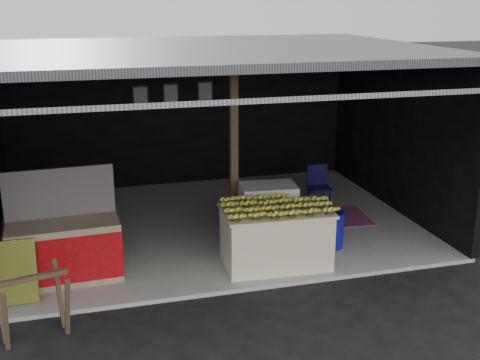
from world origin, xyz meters
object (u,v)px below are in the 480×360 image
object	(u,v)px
sawhorse	(33,300)
water_barrel	(331,230)
white_crate	(268,214)
banana_table	(276,237)
neighbor_stall	(65,248)
plastic_chair	(318,183)

from	to	relation	value
sawhorse	water_barrel	world-z (taller)	sawhorse
white_crate	sawhorse	size ratio (longest dim) A/B	1.10
banana_table	neighbor_stall	world-z (taller)	neighbor_stall
neighbor_stall	water_barrel	distance (m)	3.95
water_barrel	plastic_chair	bearing A→B (deg)	74.09
water_barrel	white_crate	bearing A→B (deg)	153.61
water_barrel	sawhorse	bearing A→B (deg)	-161.31
sawhorse	water_barrel	bearing A→B (deg)	4.73
white_crate	water_barrel	size ratio (longest dim) A/B	1.74
neighbor_stall	plastic_chair	size ratio (longest dim) A/B	1.89
banana_table	sawhorse	size ratio (longest dim) A/B	1.84
neighbor_stall	water_barrel	xyz separation A→B (m)	(3.95, 0.07, -0.19)
neighbor_stall	plastic_chair	xyz separation A→B (m)	(4.44, 1.81, 0.01)
banana_table	plastic_chair	bearing A→B (deg)	57.11
banana_table	white_crate	world-z (taller)	white_crate
banana_table	water_barrel	world-z (taller)	banana_table
white_crate	banana_table	bearing A→B (deg)	-94.19
sawhorse	plastic_chair	distance (m)	5.75
white_crate	plastic_chair	xyz separation A→B (m)	(1.38, 1.30, -0.00)
banana_table	plastic_chair	xyz separation A→B (m)	(1.53, 2.11, 0.04)
sawhorse	water_barrel	xyz separation A→B (m)	(4.29, 1.45, -0.18)
banana_table	water_barrel	size ratio (longest dim) A/B	2.91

